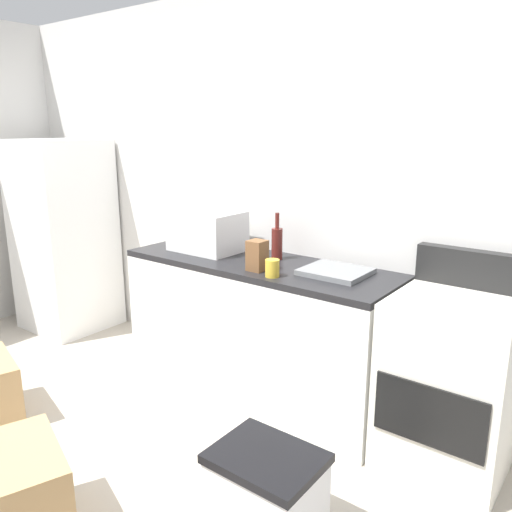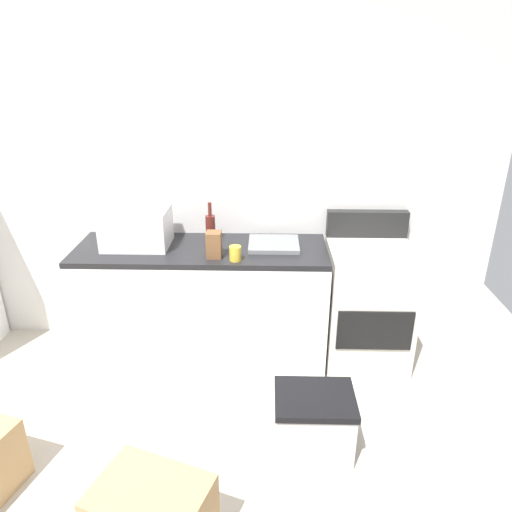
# 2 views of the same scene
# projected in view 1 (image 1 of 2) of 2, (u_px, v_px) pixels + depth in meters

# --- Properties ---
(ground_plane) EXTENTS (6.00, 6.00, 0.00)m
(ground_plane) POSITION_uv_depth(u_px,v_px,m) (74.00, 466.00, 2.67)
(ground_plane) COLOR #B2A899
(wall_back) EXTENTS (5.00, 0.10, 2.60)m
(wall_back) POSITION_uv_depth(u_px,v_px,m) (254.00, 189.00, 3.54)
(wall_back) COLOR silver
(wall_back) RESTS_ON ground_plane
(kitchen_counter) EXTENTS (1.80, 0.60, 0.90)m
(kitchen_counter) POSITION_uv_depth(u_px,v_px,m) (258.00, 329.00, 3.31)
(kitchen_counter) COLOR white
(kitchen_counter) RESTS_ON ground_plane
(refrigerator) EXTENTS (0.68, 0.66, 1.62)m
(refrigerator) POSITION_uv_depth(u_px,v_px,m) (64.00, 236.00, 4.38)
(refrigerator) COLOR white
(refrigerator) RESTS_ON ground_plane
(stove_oven) EXTENTS (0.60, 0.61, 1.10)m
(stove_oven) POSITION_uv_depth(u_px,v_px,m) (450.00, 381.00, 2.59)
(stove_oven) COLOR silver
(stove_oven) RESTS_ON ground_plane
(microwave) EXTENTS (0.46, 0.34, 0.27)m
(microwave) POSITION_uv_depth(u_px,v_px,m) (207.00, 231.00, 3.46)
(microwave) COLOR white
(microwave) RESTS_ON kitchen_counter
(sink_basin) EXTENTS (0.36, 0.32, 0.03)m
(sink_basin) POSITION_uv_depth(u_px,v_px,m) (336.00, 272.00, 2.92)
(sink_basin) COLOR slate
(sink_basin) RESTS_ON kitchen_counter
(wine_bottle) EXTENTS (0.07, 0.07, 0.30)m
(wine_bottle) POSITION_uv_depth(u_px,v_px,m) (277.00, 243.00, 3.22)
(wine_bottle) COLOR #591E19
(wine_bottle) RESTS_ON kitchen_counter
(coffee_mug) EXTENTS (0.08, 0.08, 0.10)m
(coffee_mug) POSITION_uv_depth(u_px,v_px,m) (272.00, 268.00, 2.86)
(coffee_mug) COLOR gold
(coffee_mug) RESTS_ON kitchen_counter
(knife_block) EXTENTS (0.10, 0.10, 0.18)m
(knife_block) POSITION_uv_depth(u_px,v_px,m) (257.00, 256.00, 2.98)
(knife_block) COLOR brown
(knife_block) RESTS_ON kitchen_counter
(cardboard_box_large) EXTENTS (0.59, 0.51, 0.43)m
(cardboard_box_large) POSITION_uv_depth(u_px,v_px,m) (17.00, 499.00, 2.13)
(cardboard_box_large) COLOR tan
(cardboard_box_large) RESTS_ON ground_plane
(storage_bin) EXTENTS (0.46, 0.36, 0.38)m
(storage_bin) POSITION_uv_depth(u_px,v_px,m) (266.00, 492.00, 2.20)
(storage_bin) COLOR silver
(storage_bin) RESTS_ON ground_plane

